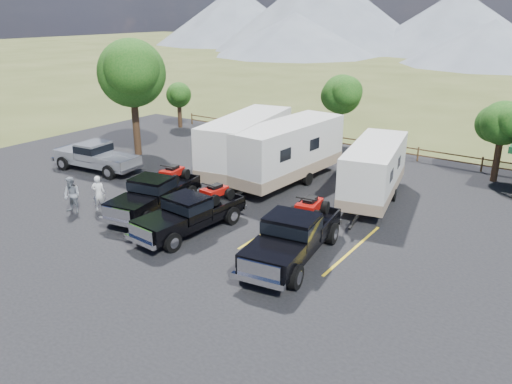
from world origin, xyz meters
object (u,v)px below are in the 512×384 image
Objects in this scene: rig_right at (294,234)px; trailer_center at (287,152)px; tree_big_nw at (132,73)px; rig_left at (155,192)px; trailer_right at (374,171)px; pickup_silver at (96,156)px; person_a at (99,193)px; trailer_left at (246,145)px; rig_center at (192,212)px; person_b at (72,195)px.

trailer_center reaches higher than rig_right.
tree_big_nw reaches higher than rig_left.
trailer_center reaches higher than trailer_right.
pickup_silver is at bearing -79.25° from tree_big_nw.
person_a is at bearing 46.21° from pickup_silver.
trailer_left is at bearing 169.87° from trailer_right.
trailer_center is at bearing -155.95° from person_a.
tree_big_nw is 4.31× the size of person_a.
trailer_right is at bearing 5.13° from trailer_center.
tree_big_nw is at bearing 151.87° from rig_center.
rig_center reaches higher than person_b.
trailer_left is at bearing 114.37° from pickup_silver.
rig_left is at bearing 65.33° from pickup_silver.
person_b is at bearing -151.63° from rig_left.
trailer_center is 1.64× the size of pickup_silver.
rig_right reaches higher than person_a.
rig_right is 3.66× the size of person_a.
tree_big_nw is at bearing 131.80° from rig_left.
pickup_silver is at bearing -72.58° from person_a.
person_b is at bearing -177.78° from rig_right.
trailer_left is at bearing -174.33° from trailer_center.
rig_right is at bearing 8.97° from rig_center.
trailer_left reaches higher than person_b.
rig_right is 16.34m from pickup_silver.
person_b is at bearing -150.23° from trailer_right.
trailer_right is 15.33m from person_b.
rig_center is at bearing 66.32° from pickup_silver.
rig_center is at bearing 176.20° from rig_right.
rig_right is at bearing -13.27° from rig_left.
rig_right reaches higher than rig_left.
tree_big_nw is 11.79m from rig_left.
rig_right is 0.65× the size of trailer_left.
rig_center reaches higher than person_a.
trailer_center is 11.98m from pickup_silver.
trailer_left is (-2.88, 8.20, 0.92)m from rig_center.
person_b is (4.63, -5.11, -0.02)m from pickup_silver.
rig_left is 8.27m from rig_right.
trailer_center is at bearing 46.13° from person_b.
trailer_center is 5.53× the size of person_b.
rig_right is at bearing 73.02° from pickup_silver.
trailer_center is (11.67, 0.81, -3.72)m from tree_big_nw.
pickup_silver is (0.78, -4.09, -4.62)m from tree_big_nw.
rig_right is (8.26, -0.42, 0.07)m from rig_left.
person_b is (-0.86, -0.93, 0.00)m from person_a.
pickup_silver is at bearing 120.30° from person_b.
pickup_silver is 3.38× the size of person_a.
rig_right is 11.62m from person_b.
trailer_left is 10.54m from person_b.
trailer_right is at bearing -9.02° from trailer_left.
tree_big_nw reaches higher than rig_center.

